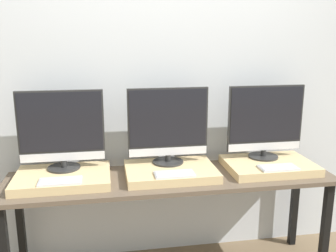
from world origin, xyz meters
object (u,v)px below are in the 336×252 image
keyboard_left (60,181)px  keyboard_right (278,167)px  monitor_right (265,121)px  monitor_left (61,130)px  keyboard_center (174,174)px  monitor_center (168,125)px

keyboard_left → keyboard_right: same height
monitor_right → monitor_left: bearing=180.0°
keyboard_left → keyboard_center: size_ratio=1.00×
monitor_center → monitor_right: size_ratio=1.00×
keyboard_left → monitor_left: bearing=90.0°
monitor_right → keyboard_right: size_ratio=2.15×
keyboard_center → keyboard_right: 0.72m
keyboard_right → monitor_right: bearing=90.0°
monitor_left → keyboard_right: bearing=-9.8°
monitor_center → keyboard_center: monitor_center is taller
keyboard_left → keyboard_right: 1.45m
monitor_center → monitor_right: same height
monitor_right → monitor_center: bearing=180.0°
monitor_left → keyboard_center: size_ratio=2.15×
monitor_left → keyboard_center: (0.72, -0.25, -0.27)m
monitor_center → monitor_right: bearing=0.0°
monitor_left → keyboard_left: bearing=-90.0°
monitor_right → keyboard_right: bearing=-90.0°
keyboard_left → monitor_right: 1.49m
keyboard_left → keyboard_right: (1.45, 0.00, 0.00)m
keyboard_left → keyboard_right: size_ratio=1.00×
monitor_left → keyboard_left: monitor_left is taller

